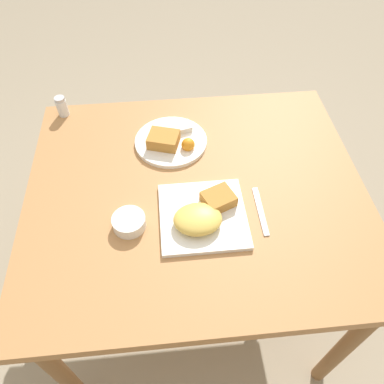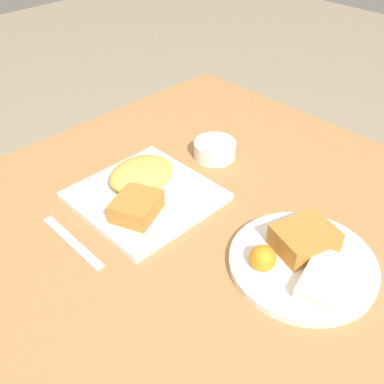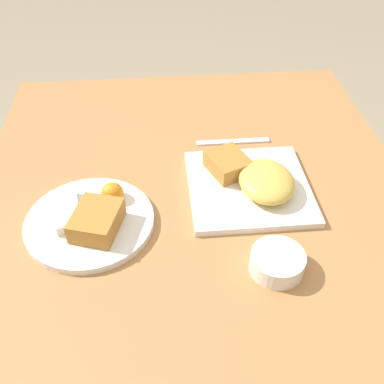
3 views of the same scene
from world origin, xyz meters
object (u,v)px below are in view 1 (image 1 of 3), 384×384
Objects in this scene: plate_oval_far at (171,140)px; salt_shaker at (62,107)px; sauce_ramekin at (129,222)px; butter_knife at (260,211)px; plate_square_near at (203,215)px.

salt_shaker is (-0.38, 0.19, 0.02)m from plate_oval_far.
plate_oval_far is 2.60× the size of sauce_ramekin.
plate_oval_far is 0.35m from sauce_ramekin.
plate_oval_far is at bearing 38.34° from butter_knife.
plate_oval_far reaches higher than butter_knife.
sauce_ramekin is at bearing -112.81° from plate_oval_far.
butter_knife is at bearing -39.04° from salt_shaker.
sauce_ramekin is at bearing -179.31° from plate_square_near.
salt_shaker is at bearing 51.38° from butter_knife.
butter_knife is (0.24, -0.31, -0.01)m from plate_oval_far.
plate_square_near is at bearing 94.24° from butter_knife.
sauce_ramekin is at bearing 92.52° from butter_knife.
butter_knife is at bearing 3.81° from plate_square_near.
plate_square_near is 1.42× the size of butter_knife.
plate_oval_far is at bearing 102.59° from plate_square_near.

